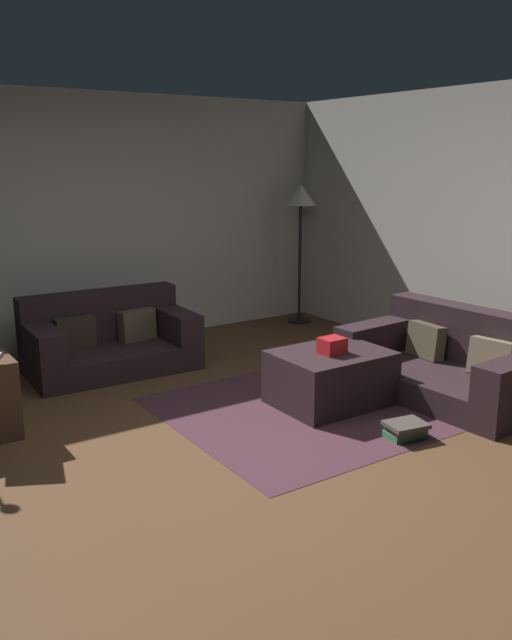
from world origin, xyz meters
name	(u,v)px	position (x,y,z in m)	size (l,w,h in m)	color
ground_plane	(222,456)	(0.00, 0.00, 0.00)	(6.40, 6.40, 0.00)	brown
rear_partition	(59,224)	(0.00, 3.14, 1.30)	(6.40, 0.12, 2.60)	beige
couch_left	(108,340)	(0.10, 2.24, 0.28)	(1.54, 0.89, 0.71)	#2D1E23
couch_right	(452,363)	(2.25, -0.02, 0.26)	(1.07, 1.71, 0.70)	#2D1E23
ottoman	(331,378)	(1.24, 0.35, 0.22)	(0.89, 0.68, 0.44)	#2D1E23
gift_box	(332,346)	(1.21, 0.31, 0.50)	(0.19, 0.16, 0.13)	red
tv_remote	(337,348)	(1.31, 0.37, 0.45)	(0.05, 0.16, 0.02)	black
book_stack	(406,429)	(1.24, -0.48, 0.06)	(0.32, 0.27, 0.12)	#387A47
corner_lamp	(301,206)	(2.72, 2.69, 1.40)	(0.36, 0.36, 1.65)	black
area_rug	(330,403)	(1.24, 0.35, 0.00)	(2.60, 2.00, 0.01)	#492934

